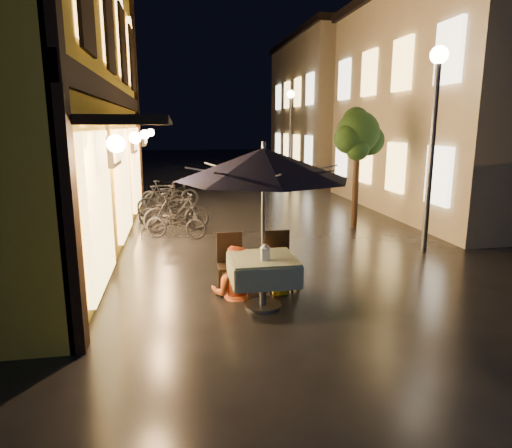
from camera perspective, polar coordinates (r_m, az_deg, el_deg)
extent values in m
plane|color=black|center=(7.63, 7.86, -8.49)|extent=(90.00, 90.00, 0.00)
cube|color=gold|center=(11.37, -28.99, 14.89)|extent=(4.50, 11.00, 7.00)
cube|color=black|center=(10.87, -17.05, 14.99)|extent=(0.12, 11.00, 0.35)
cube|color=black|center=(10.80, -13.79, 12.26)|extent=(1.20, 10.50, 0.12)
cube|color=#E4B35D|center=(10.04, -18.09, 22.69)|extent=(0.10, 0.90, 1.50)
cube|color=#E4B35D|center=(12.48, -16.44, 20.61)|extent=(0.10, 0.90, 1.50)
cube|color=#E4B35D|center=(14.95, -15.35, 19.21)|extent=(0.10, 0.90, 1.50)
cube|color=#E4B35D|center=(7.49, -19.06, 1.69)|extent=(0.10, 2.20, 2.40)
cube|color=#E4B35D|center=(10.92, -16.27, 5.01)|extent=(0.10, 2.20, 2.40)
cube|color=#E4B35D|center=(14.39, -14.81, 6.74)|extent=(0.10, 2.20, 2.40)
cube|color=tan|center=(16.47, 27.03, 12.93)|extent=(7.00, 9.00, 6.50)
cube|color=#E4B35D|center=(11.80, 21.85, 5.62)|extent=(0.10, 1.00, 1.40)
cube|color=#E4B35D|center=(11.85, 22.98, 19.17)|extent=(0.10, 1.00, 1.40)
cube|color=#E4B35D|center=(13.71, 17.04, 6.77)|extent=(0.10, 1.00, 1.40)
cube|color=#E4B35D|center=(13.75, 17.81, 18.45)|extent=(0.10, 1.00, 1.40)
cube|color=#E4B35D|center=(15.70, 13.42, 7.60)|extent=(0.10, 1.00, 1.40)
cube|color=#E4B35D|center=(15.73, 13.94, 17.81)|extent=(0.10, 1.00, 1.40)
cube|color=#E4B35D|center=(17.73, 10.61, 8.23)|extent=(0.10, 1.00, 1.40)
cube|color=#E4B35D|center=(17.77, 10.98, 17.27)|extent=(0.10, 1.00, 1.40)
cube|color=tan|center=(26.63, 11.85, 13.77)|extent=(7.00, 10.00, 7.00)
cube|color=black|center=(26.99, 12.21, 21.53)|extent=(7.30, 10.30, 0.30)
cube|color=#E4B35D|center=(21.90, 6.56, 9.09)|extent=(0.10, 1.00, 1.40)
cube|color=#E4B35D|center=(21.93, 6.75, 16.41)|extent=(0.10, 1.00, 1.40)
cube|color=#E4B35D|center=(24.02, 5.06, 9.39)|extent=(0.10, 1.00, 1.40)
cube|color=#E4B35D|center=(24.04, 5.19, 16.07)|extent=(0.10, 1.00, 1.40)
cube|color=#E4B35D|center=(26.15, 3.81, 9.65)|extent=(0.10, 1.00, 1.40)
cube|color=#E4B35D|center=(26.17, 3.90, 15.78)|extent=(0.10, 1.00, 1.40)
cube|color=#E4B35D|center=(28.29, 2.74, 9.86)|extent=(0.10, 1.00, 1.40)
cube|color=#E4B35D|center=(28.31, 2.80, 15.53)|extent=(0.10, 1.00, 1.40)
cylinder|color=black|center=(12.30, 12.33, 4.57)|extent=(0.16, 0.16, 2.20)
sphere|color=black|center=(12.19, 12.64, 11.10)|extent=(1.10, 1.10, 1.10)
sphere|color=black|center=(12.43, 13.93, 10.13)|extent=(0.80, 0.80, 0.80)
sphere|color=black|center=(11.95, 11.53, 10.41)|extent=(0.76, 0.76, 0.76)
sphere|color=black|center=(12.49, 12.39, 12.51)|extent=(0.70, 0.70, 0.70)
sphere|color=black|center=(11.94, 12.56, 9.16)|extent=(0.60, 0.60, 0.60)
cylinder|color=#59595E|center=(10.24, 21.01, 7.62)|extent=(0.12, 0.12, 4.00)
sphere|color=beige|center=(10.31, 21.93, 19.03)|extent=(0.36, 0.36, 0.36)
cylinder|color=#59595E|center=(21.44, 4.27, 10.40)|extent=(0.12, 0.12, 4.00)
sphere|color=beige|center=(21.47, 4.36, 15.88)|extent=(0.36, 0.36, 0.36)
cylinder|color=#59595E|center=(6.88, 0.87, -7.49)|extent=(0.10, 0.10, 0.72)
cylinder|color=#59595E|center=(7.01, 0.86, -10.11)|extent=(0.56, 0.56, 0.04)
cube|color=#2B4F34|center=(6.76, 0.88, -4.38)|extent=(0.95, 0.95, 0.06)
cube|color=#2B4F34|center=(6.91, 4.76, -5.48)|extent=(0.04, 0.95, 0.33)
cube|color=#2B4F34|center=(6.74, -3.11, -5.92)|extent=(0.04, 0.95, 0.33)
cube|color=#2B4F34|center=(7.26, 0.17, -4.57)|extent=(0.95, 0.04, 0.33)
cube|color=#2B4F34|center=(6.37, 1.68, -7.01)|extent=(0.95, 0.04, 0.33)
cylinder|color=#59595E|center=(6.66, 0.89, -1.08)|extent=(0.05, 0.05, 2.30)
cone|color=black|center=(6.50, 0.92, 7.53)|extent=(2.52, 2.52, 0.45)
cylinder|color=#59595E|center=(6.49, 0.93, 9.73)|extent=(0.06, 0.06, 0.12)
cube|color=black|center=(7.41, -3.13, -5.33)|extent=(0.42, 0.42, 0.05)
cube|color=black|center=(7.52, -3.33, -3.08)|extent=(0.42, 0.04, 0.55)
cylinder|color=black|center=(7.30, -4.35, -7.58)|extent=(0.04, 0.04, 0.43)
cylinder|color=black|center=(7.34, -1.53, -7.43)|extent=(0.04, 0.04, 0.43)
cylinder|color=black|center=(7.63, -4.62, -6.67)|extent=(0.04, 0.04, 0.43)
cylinder|color=black|center=(7.67, -1.93, -6.54)|extent=(0.04, 0.04, 0.43)
cube|color=black|center=(7.54, 2.94, -5.01)|extent=(0.42, 0.42, 0.05)
cube|color=black|center=(7.65, 2.65, -2.81)|extent=(0.42, 0.04, 0.55)
cylinder|color=black|center=(7.41, 1.86, -7.23)|extent=(0.04, 0.04, 0.43)
cylinder|color=black|center=(7.49, 4.58, -7.06)|extent=(0.04, 0.04, 0.43)
cylinder|color=black|center=(7.74, 1.32, -6.36)|extent=(0.04, 0.04, 0.43)
cylinder|color=black|center=(7.82, 3.92, -6.20)|extent=(0.04, 0.04, 0.43)
cube|color=white|center=(6.57, 1.15, -3.79)|extent=(0.11, 0.11, 0.18)
cube|color=#FFD88C|center=(6.58, 1.15, -3.87)|extent=(0.07, 0.07, 0.12)
cone|color=white|center=(6.54, 1.16, -2.73)|extent=(0.16, 0.16, 0.07)
imported|color=orange|center=(7.20, -2.76, -2.87)|extent=(0.93, 0.82, 1.62)
imported|color=gold|center=(7.37, 2.97, -3.18)|extent=(1.03, 0.73, 1.45)
imported|color=black|center=(11.13, -9.97, 0.21)|extent=(1.60, 1.00, 0.80)
imported|color=black|center=(11.83, -9.90, 1.47)|extent=(1.74, 0.70, 1.01)
imported|color=black|center=(12.58, -10.99, 1.58)|extent=(1.57, 0.64, 0.81)
imported|color=black|center=(13.96, -11.69, 2.88)|extent=(1.62, 0.99, 0.94)
imported|color=black|center=(14.96, -10.54, 3.63)|extent=(1.98, 1.35, 0.99)
imported|color=black|center=(15.34, -11.42, 3.67)|extent=(1.53, 0.44, 0.92)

